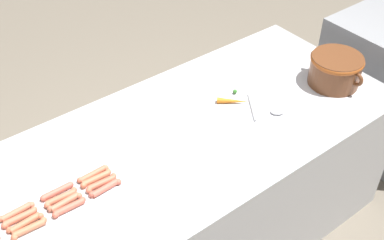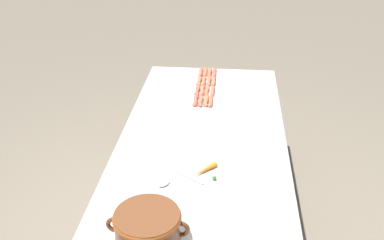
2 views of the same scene
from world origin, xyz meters
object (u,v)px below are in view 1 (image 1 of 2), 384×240
(hot_dog_10, at_px, (65,202))
(serving_spoon, at_px, (269,110))
(carrot, at_px, (233,100))
(hot_dog_14, at_px, (69,207))
(hot_dog_6, at_px, (61,198))
(hot_dog_9, at_px, (25,223))
(hot_dog_3, at_px, (93,174))
(hot_dog_13, at_px, (29,229))
(hot_dog_15, at_px, (105,188))
(hot_dog_11, at_px, (101,183))
(hot_dog_5, at_px, (20,218))
(hot_dog_2, at_px, (57,191))
(hot_dog_1, at_px, (17,212))
(hot_dog_7, at_px, (96,179))
(bean_pot, at_px, (336,68))

(hot_dog_10, height_order, serving_spoon, hot_dog_10)
(carrot, bearing_deg, hot_dog_14, -82.94)
(hot_dog_6, height_order, hot_dog_9, same)
(hot_dog_3, height_order, hot_dog_13, same)
(hot_dog_13, bearing_deg, hot_dog_3, 107.44)
(hot_dog_13, xyz_separation_m, serving_spoon, (0.04, 1.27, -0.01))
(hot_dog_15, xyz_separation_m, carrot, (-0.12, 0.83, 0.00))
(hot_dog_9, height_order, hot_dog_11, same)
(hot_dog_6, height_order, hot_dog_15, same)
(serving_spoon, bearing_deg, hot_dog_10, -93.88)
(hot_dog_11, height_order, hot_dog_13, same)
(hot_dog_15, bearing_deg, hot_dog_5, -101.56)
(hot_dog_10, bearing_deg, hot_dog_14, 1.79)
(hot_dog_3, height_order, hot_dog_11, same)
(hot_dog_9, height_order, hot_dog_14, same)
(hot_dog_11, relative_size, hot_dog_13, 1.00)
(hot_dog_5, height_order, hot_dog_6, same)
(hot_dog_2, distance_m, hot_dog_11, 0.19)
(hot_dog_6, relative_size, hot_dog_15, 1.00)
(hot_dog_3, xyz_separation_m, hot_dog_6, (0.04, -0.17, 0.00))
(hot_dog_5, xyz_separation_m, hot_dog_9, (0.04, 0.01, 0.00))
(hot_dog_11, distance_m, hot_dog_14, 0.18)
(hot_dog_14, xyz_separation_m, hot_dog_15, (-0.00, 0.17, 0.00))
(hot_dog_15, distance_m, serving_spoon, 0.93)
(hot_dog_1, distance_m, hot_dog_2, 0.18)
(hot_dog_6, relative_size, carrot, 1.03)
(hot_dog_7, height_order, hot_dog_15, same)
(hot_dog_1, distance_m, hot_dog_5, 0.04)
(carrot, bearing_deg, hot_dog_6, -86.85)
(hot_dog_11, bearing_deg, hot_dog_10, -89.59)
(hot_dog_13, xyz_separation_m, carrot, (-0.13, 1.18, 0.00))
(hot_dog_1, relative_size, serving_spoon, 0.62)
(hot_dog_9, relative_size, hot_dog_10, 1.00)
(hot_dog_2, bearing_deg, hot_dog_7, 77.91)
(hot_dog_11, bearing_deg, hot_dog_2, -113.17)
(hot_dog_1, relative_size, hot_dog_14, 1.00)
(hot_dog_7, relative_size, hot_dog_9, 1.00)
(hot_dog_2, relative_size, hot_dog_10, 1.00)
(bean_pot, bearing_deg, hot_dog_9, -93.63)
(hot_dog_7, distance_m, serving_spoon, 0.94)
(hot_dog_5, distance_m, bean_pot, 1.74)
(hot_dog_2, xyz_separation_m, hot_dog_11, (0.07, 0.17, 0.00))
(hot_dog_2, xyz_separation_m, bean_pot, (0.19, 1.55, 0.08))
(hot_dog_2, height_order, hot_dog_3, same)
(hot_dog_2, relative_size, carrot, 1.03)
(hot_dog_10, height_order, hot_dog_15, same)
(hot_dog_3, relative_size, hot_dog_15, 1.00)
(hot_dog_9, bearing_deg, hot_dog_7, 96.69)
(hot_dog_6, distance_m, hot_dog_10, 0.03)
(hot_dog_3, relative_size, carrot, 1.03)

